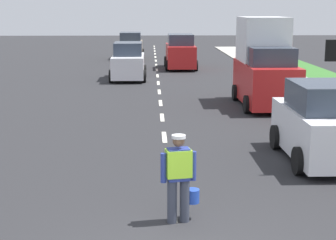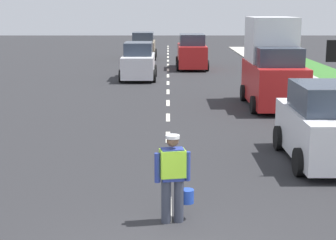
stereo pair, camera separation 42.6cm
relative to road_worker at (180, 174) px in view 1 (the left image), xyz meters
name	(u,v)px [view 1 (the left image)]	position (x,y,z in m)	size (l,w,h in m)	color
ground_plane	(158,82)	(-0.10, 18.93, -0.93)	(96.00, 96.00, 0.00)	#28282B
lane_center_line	(157,73)	(-0.10, 23.13, -0.93)	(0.14, 46.40, 0.01)	silver
road_worker	(180,174)	(0.00, 0.00, 0.00)	(0.74, 0.47, 1.67)	#383D4C
delivery_truck	(265,66)	(4.09, 11.98, 0.68)	(2.16, 4.60, 3.54)	red
car_parked_curbside	(321,125)	(3.88, 3.95, 0.02)	(1.95, 3.85, 2.05)	silver
car_oncoming_third	(131,47)	(-2.02, 32.20, 0.02)	(2.03, 4.34, 2.04)	gray
car_oncoming_second	(128,62)	(-1.73, 20.17, 0.01)	(1.96, 3.93, 2.04)	silver
car_outgoing_far	(180,53)	(1.44, 25.37, 0.11)	(2.03, 4.35, 2.23)	red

